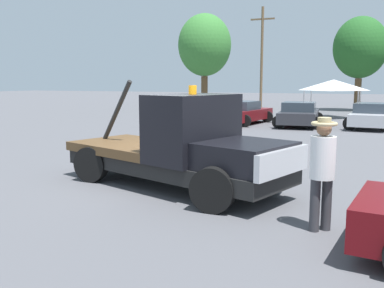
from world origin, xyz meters
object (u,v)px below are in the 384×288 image
(parked_car_maroon, at_px, (242,113))
(parked_car_charcoal, at_px, (299,114))
(canopy_tent_white, at_px, (333,85))
(parked_car_silver, at_px, (371,116))
(tree_center, at_px, (360,48))
(tree_right, at_px, (205,45))
(person_near_truck, at_px, (322,165))
(utility_pole, at_px, (262,55))
(traffic_cone, at_px, (276,148))
(parked_car_cream, at_px, (196,111))
(tow_truck, at_px, (184,149))

(parked_car_maroon, bearing_deg, parked_car_charcoal, -79.64)
(canopy_tent_white, bearing_deg, parked_car_silver, -66.75)
(parked_car_maroon, height_order, canopy_tent_white, canopy_tent_white)
(tree_center, xyz_separation_m, tree_right, (-12.67, -2.79, 0.40))
(parked_car_silver, xyz_separation_m, canopy_tent_white, (-2.49, 5.80, 1.57))
(person_near_truck, distance_m, parked_car_silver, 17.45)
(parked_car_charcoal, relative_size, utility_pole, 0.52)
(person_near_truck, bearing_deg, traffic_cone, 157.54)
(person_near_truck, bearing_deg, parked_car_maroon, 160.28)
(tree_right, xyz_separation_m, traffic_cone, (11.17, -21.56, -5.33))
(parked_car_silver, relative_size, tree_right, 0.59)
(parked_car_cream, distance_m, parked_car_silver, 10.04)
(parked_car_maroon, distance_m, parked_car_silver, 6.92)
(parked_car_charcoal, xyz_separation_m, traffic_cone, (0.91, -10.01, -0.40))
(tow_truck, relative_size, tree_center, 0.79)
(person_near_truck, bearing_deg, parked_car_charcoal, 150.08)
(parked_car_charcoal, bearing_deg, traffic_cone, -179.38)
(tow_truck, distance_m, tree_center, 30.08)
(traffic_cone, bearing_deg, tree_center, 86.48)
(parked_car_silver, relative_size, traffic_cone, 8.95)
(parked_car_silver, relative_size, canopy_tent_white, 1.46)
(parked_car_cream, distance_m, tree_center, 17.09)
(parked_car_cream, distance_m, canopy_tent_white, 9.70)
(parked_car_charcoal, height_order, utility_pole, utility_pole)
(parked_car_silver, xyz_separation_m, traffic_cone, (-2.76, -10.50, -0.39))
(tow_truck, bearing_deg, parked_car_charcoal, 107.47)
(person_near_truck, relative_size, traffic_cone, 3.45)
(canopy_tent_white, bearing_deg, traffic_cone, -90.94)
(tree_center, height_order, tree_right, tree_right)
(parked_car_silver, height_order, canopy_tent_white, canopy_tent_white)
(tow_truck, bearing_deg, parked_car_maroon, 119.46)
(parked_car_cream, bearing_deg, tree_right, 23.85)
(person_near_truck, xyz_separation_m, parked_car_maroon, (-6.40, 16.84, -0.47))
(parked_car_cream, xyz_separation_m, tree_center, (8.78, 13.95, 4.54))
(parked_car_charcoal, bearing_deg, tree_center, -14.08)
(tow_truck, xyz_separation_m, parked_car_silver, (3.74, 15.81, -0.29))
(person_near_truck, height_order, parked_car_maroon, person_near_truck)
(parked_car_silver, height_order, tree_right, tree_right)
(parked_car_silver, distance_m, tree_right, 18.46)
(parked_car_charcoal, bearing_deg, canopy_tent_white, -15.14)
(tow_truck, bearing_deg, canopy_tent_white, 104.44)
(traffic_cone, bearing_deg, canopy_tent_white, 89.06)
(parked_car_charcoal, relative_size, canopy_tent_white, 1.41)
(tow_truck, relative_size, parked_car_maroon, 1.25)
(parked_car_maroon, relative_size, canopy_tent_white, 1.45)
(tow_truck, distance_m, parked_car_charcoal, 15.32)
(canopy_tent_white, bearing_deg, parked_car_charcoal, -100.58)
(parked_car_charcoal, height_order, parked_car_silver, same)
(person_near_truck, distance_m, tree_right, 31.83)
(parked_car_maroon, height_order, parked_car_silver, same)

